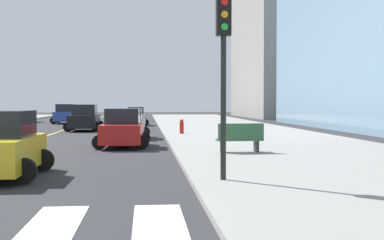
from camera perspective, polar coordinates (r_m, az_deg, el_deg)
sidewalk_kerb_east at (r=25.61m, az=8.87°, el=-2.62°), size 10.00×120.00×0.15m
lane_divider_paint at (r=45.24m, az=-12.72°, el=-0.78°), size 0.16×80.00×0.01m
parking_garage_concrete at (r=78.24m, az=12.19°, el=7.71°), size 18.00×24.00×20.13m
car_red_second at (r=25.09m, az=-7.37°, el=-0.96°), size 2.60×4.07×1.79m
car_black_third at (r=39.87m, az=-11.35°, el=0.16°), size 2.68×4.30×1.92m
car_silver_fourth at (r=48.75m, az=-6.03°, el=0.35°), size 2.42×3.77×1.65m
car_blue_sixth at (r=53.85m, az=-13.24°, el=0.58°), size 2.66×4.26×1.91m
car_gray_seventh at (r=31.16m, az=-6.72°, el=-0.46°), size 2.48×3.91×1.73m
traffic_light_near_corner at (r=13.41m, az=3.37°, el=7.43°), size 0.36×0.41×4.58m
park_bench at (r=20.85m, az=5.12°, el=-1.94°), size 1.83×0.68×1.12m
fire_hydrant at (r=33.10m, az=-1.10°, el=-0.71°), size 0.26×0.26×0.89m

